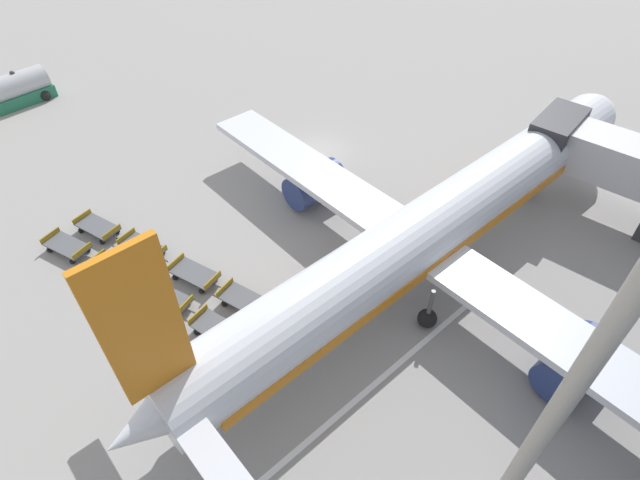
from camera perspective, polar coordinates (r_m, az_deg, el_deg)
The scene contains 13 objects.
ground_plane at distance 40.61m, azimuth -0.01°, elevation 10.17°, with size 500.00×500.00×0.00m, color gray.
airplane at distance 28.65m, azimuth 12.53°, elevation 1.13°, with size 36.71×38.80×12.37m.
fuel_tanker_secondary at distance 54.09m, azimuth -32.10°, elevation 14.04°, with size 3.45×8.47×2.96m.
baggage_dolly_row_near_col_a at distance 35.11m, azimuth -26.92°, elevation -0.64°, with size 3.72×2.20×0.92m.
baggage_dolly_row_near_col_b at distance 32.33m, azimuth -22.54°, elevation -3.19°, with size 3.73×2.09×0.92m.
baggage_dolly_row_near_col_c at distance 29.72m, azimuth -17.18°, elevation -6.41°, with size 3.72×2.21×0.92m.
baggage_dolly_row_near_col_d at distance 27.62m, azimuth -11.59°, elevation -10.03°, with size 3.73×1.95×0.92m.
baggage_dolly_row_mid_a_col_a at distance 35.70m, azimuth -24.06°, elevation 1.33°, with size 3.73×2.08×0.92m.
baggage_dolly_row_mid_a_col_b at distance 33.14m, azimuth -19.60°, elevation -0.82°, with size 3.73×2.03×0.92m.
baggage_dolly_row_mid_a_col_c at distance 30.57m, azimuth -14.14°, elevation -3.79°, with size 3.73×2.12×0.92m.
baggage_dolly_row_mid_a_col_d at distance 28.62m, azimuth -8.57°, elevation -6.87°, with size 3.73×2.07×0.92m.
apron_light_mast at distance 13.36m, azimuth 30.48°, elevation -8.68°, with size 2.00×0.70×23.25m.
stand_guidance_stripe at distance 25.86m, azimuth 5.79°, elevation -16.45°, with size 1.54×23.29×0.01m.
Camera 1 is at (24.18, -23.82, 22.29)m, focal length 28.00 mm.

